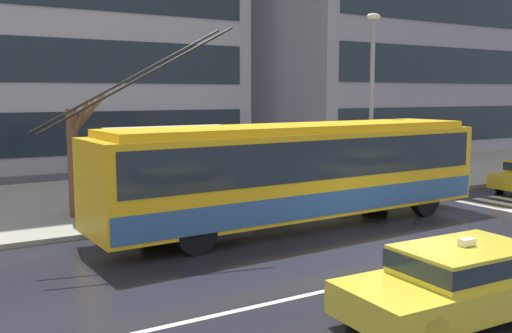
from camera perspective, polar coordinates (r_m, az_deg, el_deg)
The scene contains 12 objects.
ground_plane at distance 14.82m, azimuth 15.85°, elevation -7.99°, with size 160.00×160.00×0.00m, color #212129.
sidewalk_slab at distance 22.89m, azimuth -3.26°, elevation -2.20°, with size 80.00×10.00×0.14m, color gray.
lane_centre_line at distance 14.06m, azimuth 19.46°, elevation -8.94°, with size 72.00×0.14×0.01m, color silver.
trolleybus at distance 16.58m, azimuth 4.41°, elevation -0.38°, with size 13.51×2.91×5.52m.
taxi_oncoming_near at distance 10.47m, azimuth 19.81°, elevation -10.55°, with size 4.34×1.93×1.39m.
bus_shelter at distance 18.23m, azimuth -8.58°, elevation 1.80°, with size 4.05×1.66×2.66m.
pedestrian_at_shelter at distance 17.27m, azimuth -7.91°, elevation 0.15°, with size 1.41×1.41×1.96m.
pedestrian_approaching_curb at distance 18.48m, azimuth -13.97°, elevation 0.55°, with size 1.53×1.53×1.94m.
pedestrian_walking_past at distance 18.83m, azimuth -7.29°, elevation 0.48°, with size 1.22×1.22×1.92m.
pedestrian_waiting_by_pole at distance 21.22m, azimuth 2.86°, elevation 1.78°, with size 1.57×1.57×2.03m.
street_lamp at distance 21.53m, azimuth 11.52°, elevation 7.69°, with size 0.60×0.32×6.59m.
street_tree_bare at distance 17.83m, azimuth -17.62°, elevation 1.18°, with size 1.13×1.01×3.72m.
Camera 1 is at (-10.54, -9.69, 3.83)m, focal length 39.99 mm.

